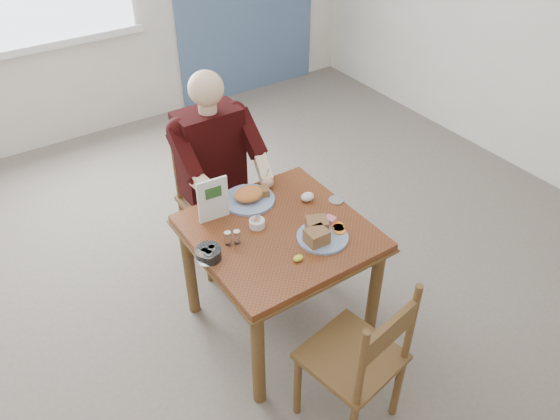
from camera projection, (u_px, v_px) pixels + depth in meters
floor at (279, 322)px, 3.41m from camera, size 6.00×6.00×0.00m
lemon_wedge at (298, 258)px, 2.75m from camera, size 0.06×0.05×0.03m
napkin at (307, 197)px, 3.15m from camera, size 0.09×0.08×0.05m
metal_dish at (336, 200)px, 3.15m from camera, size 0.09×0.09×0.01m
table at (279, 245)px, 3.02m from camera, size 0.92×0.92×0.75m
chair_far at (213, 198)px, 3.64m from camera, size 0.42×0.42×0.95m
chair_near at (359, 361)px, 2.60m from camera, size 0.49×0.49×0.95m
diner at (216, 162)px, 3.38m from camera, size 0.53×0.56×1.39m
near_plate at (320, 233)px, 2.88m from camera, size 0.32×0.32×0.09m
far_plate at (250, 196)px, 3.14m from camera, size 0.39×0.39×0.08m
caddy at (257, 223)px, 2.96m from camera, size 0.10×0.10×0.06m
shakers at (232, 238)px, 2.83m from camera, size 0.09×0.06×0.08m
creamer at (208, 254)px, 2.75m from camera, size 0.17×0.17×0.06m
menu at (213, 199)px, 2.95m from camera, size 0.18×0.03×0.26m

